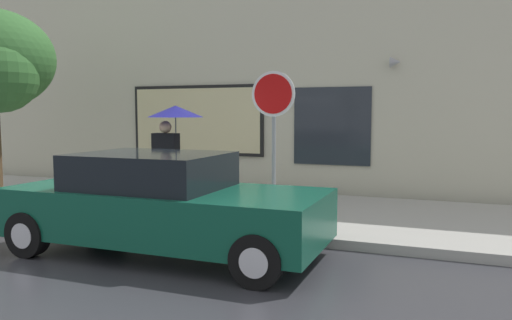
# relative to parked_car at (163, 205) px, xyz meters

# --- Properties ---
(ground_plane) EXTENTS (60.00, 60.00, 0.00)m
(ground_plane) POSITION_rel_parked_car_xyz_m (-0.89, 0.08, -0.71)
(ground_plane) COLOR #333338
(sidewalk) EXTENTS (20.00, 4.00, 0.15)m
(sidewalk) POSITION_rel_parked_car_xyz_m (-0.89, 3.08, -0.63)
(sidewalk) COLOR #A3A099
(sidewalk) RESTS_ON ground
(building_facade) EXTENTS (20.00, 0.67, 7.00)m
(building_facade) POSITION_rel_parked_car_xyz_m (-0.89, 5.58, 2.77)
(building_facade) COLOR beige
(building_facade) RESTS_ON ground
(parked_car) EXTENTS (4.53, 1.92, 1.43)m
(parked_car) POSITION_rel_parked_car_xyz_m (0.00, 0.00, 0.00)
(parked_car) COLOR #0F4C38
(parked_car) RESTS_ON ground
(fire_hydrant) EXTENTS (0.30, 0.44, 0.83)m
(fire_hydrant) POSITION_rel_parked_car_xyz_m (-3.06, 2.20, -0.15)
(fire_hydrant) COLOR white
(fire_hydrant) RESTS_ON sidewalk
(pedestrian_with_umbrella) EXTENTS (1.06, 1.06, 1.99)m
(pedestrian_with_umbrella) POSITION_rel_parked_car_xyz_m (-1.13, 2.19, 1.05)
(pedestrian_with_umbrella) COLOR black
(pedestrian_with_umbrella) RESTS_ON sidewalk
(stop_sign) EXTENTS (0.76, 0.10, 2.55)m
(stop_sign) POSITION_rel_parked_car_xyz_m (1.00, 1.88, 1.24)
(stop_sign) COLOR gray
(stop_sign) RESTS_ON sidewalk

